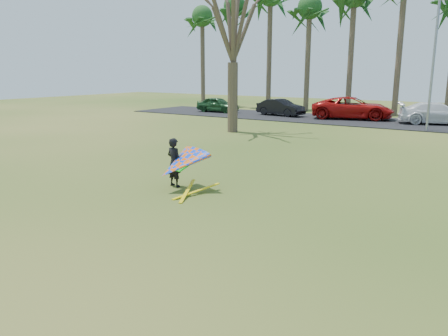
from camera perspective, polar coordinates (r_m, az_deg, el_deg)
The scene contains 12 objects.
ground at distance 10.76m, azimuth -5.96°, elevation -7.67°, with size 100.00×100.00×0.00m, color #1E4A10.
parking_strip at distance 33.59m, azimuth 22.37°, elevation 5.36°, with size 46.00×7.00×0.06m, color black.
palm_0 at distance 48.40m, azimuth -2.85°, elevation 19.05°, with size 4.84×4.84×10.84m.
palm_1 at distance 46.24m, azimuth 1.39°, elevation 20.22°, with size 4.84×4.84×11.54m.
palm_3 at distance 42.46m, azimuth 11.14°, elevation 19.75°, with size 4.84×4.84×10.84m.
bare_tree_left at distance 27.15m, azimuth 1.19°, elevation 19.37°, with size 6.60×6.60×9.70m.
streetlight at distance 30.07m, azimuth 26.02°, elevation 12.79°, with size 2.28×0.18×8.00m.
car_0 at distance 39.68m, azimuth -0.83°, elevation 8.28°, with size 1.58×3.92×1.33m, color #1B4420.
car_1 at distance 36.84m, azimuth 7.40°, elevation 7.86°, with size 1.44×4.12×1.36m, color black.
car_2 at distance 35.37m, azimuth 16.42°, elevation 7.54°, with size 2.81×6.09×1.69m, color #AC100D.
car_3 at distance 33.99m, azimuth 26.10°, elevation 6.42°, with size 2.09×5.15×1.50m, color white.
kite_flyer at distance 13.84m, azimuth -5.82°, elevation 0.55°, with size 2.13×2.39×2.02m.
Camera 1 is at (6.48, -7.75, 3.72)m, focal length 35.00 mm.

